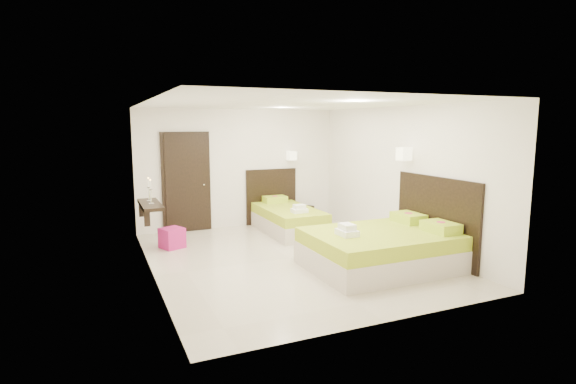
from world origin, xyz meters
name	(u,v)px	position (x,y,z in m)	size (l,w,h in m)	color
floor	(290,258)	(0.00, 0.00, 0.00)	(5.50, 5.50, 0.00)	beige
bed_single	(287,218)	(0.74, 1.82, 0.30)	(1.21, 2.02, 1.66)	beige
bed_double	(385,247)	(1.21, -1.03, 0.33)	(2.26, 1.92, 1.86)	beige
nightstand	(303,213)	(1.55, 2.70, 0.17)	(0.39, 0.35, 0.35)	black
ottoman	(172,238)	(-1.73, 1.48, 0.19)	(0.37, 0.37, 0.37)	#9E155D
door	(186,183)	(-1.20, 2.70, 1.05)	(1.02, 0.15, 2.14)	black
console_shelf	(150,205)	(-2.08, 1.60, 0.82)	(0.35, 1.20, 0.78)	black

